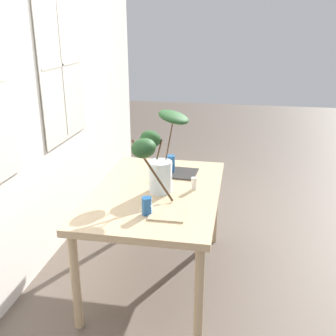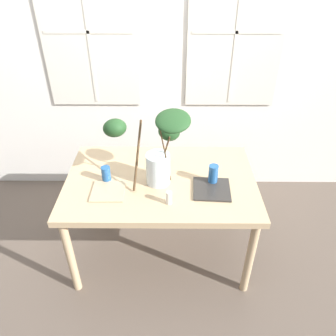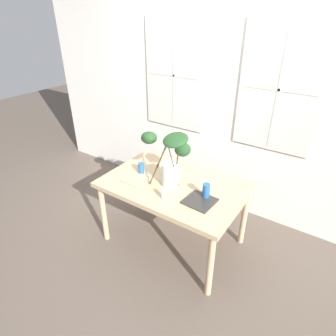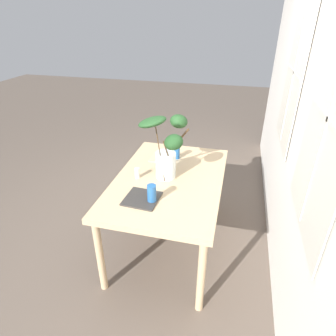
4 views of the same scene
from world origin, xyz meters
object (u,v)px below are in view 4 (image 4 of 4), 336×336
drinking_glass_blue_left (177,153)px  plate_square_right (142,199)px  drinking_glass_blue_right (152,194)px  pillar_candle (137,173)px  dining_table (169,185)px  vase_with_branches (167,147)px  plate_square_left (163,157)px

drinking_glass_blue_left → plate_square_right: bearing=-7.8°
drinking_glass_blue_right → pillar_candle: size_ratio=1.37×
dining_table → vase_with_branches: vase_with_branches is taller
drinking_glass_blue_left → plate_square_left: (0.03, -0.13, -0.05)m
vase_with_branches → drinking_glass_blue_left: vase_with_branches is taller
dining_table → plate_square_left: 0.39m
drinking_glass_blue_right → vase_with_branches: bearing=178.0°
dining_table → pillar_candle: size_ratio=13.05×
drinking_glass_blue_right → plate_square_left: 0.73m
plate_square_left → plate_square_right: plate_square_right is taller
plate_square_left → plate_square_right: bearing=2.3°
drinking_glass_blue_right → plate_square_right: size_ratio=0.57×
drinking_glass_blue_right → plate_square_left: drinking_glass_blue_right is taller
plate_square_left → plate_square_right: size_ratio=0.89×
drinking_glass_blue_right → plate_square_left: (-0.72, -0.11, -0.07)m
dining_table → drinking_glass_blue_left: drinking_glass_blue_left is taller
drinking_glass_blue_right → pillar_candle: drinking_glass_blue_right is taller
vase_with_branches → pillar_candle: size_ratio=6.02×
drinking_glass_blue_right → pillar_candle: 0.38m
drinking_glass_blue_right → plate_square_right: bearing=-99.7°
drinking_glass_blue_right → plate_square_right: 0.11m
dining_table → plate_square_right: bearing=-19.2°
dining_table → drinking_glass_blue_right: size_ratio=9.51×
dining_table → drinking_glass_blue_right: bearing=-6.3°
drinking_glass_blue_left → plate_square_left: drinking_glass_blue_left is taller
drinking_glass_blue_left → vase_with_branches: bearing=-0.7°
pillar_candle → plate_square_right: bearing=25.5°
dining_table → plate_square_left: plate_square_left is taller
plate_square_left → drinking_glass_blue_left: bearing=103.0°
drinking_glass_blue_right → pillar_candle: bearing=-144.1°
dining_table → vase_with_branches: bearing=-142.8°
vase_with_branches → drinking_glass_blue_right: bearing=-2.0°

